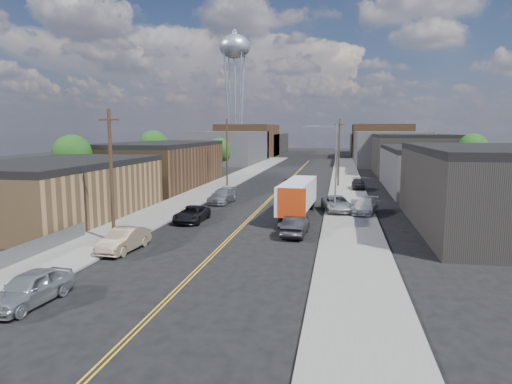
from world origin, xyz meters
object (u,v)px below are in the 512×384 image
at_px(semi_truck, 299,195).
at_px(car_ahead_truck, 289,185).
at_px(car_right_oncoming, 295,226).
at_px(car_left_a, 30,288).
at_px(car_left_b, 124,240).
at_px(water_tower, 235,51).
at_px(car_right_lot_c, 358,184).
at_px(car_left_c, 192,214).
at_px(car_right_lot_b, 365,206).
at_px(car_right_lot_a, 337,204).
at_px(car_left_d, 222,196).

relative_size(semi_truck, car_ahead_truck, 2.42).
bearing_deg(car_right_oncoming, semi_truck, -83.61).
bearing_deg(semi_truck, car_left_a, -109.75).
distance_m(semi_truck, car_left_b, 18.92).
relative_size(water_tower, car_left_b, 7.49).
relative_size(car_left_a, car_right_lot_c, 1.11).
bearing_deg(car_left_c, car_left_a, -93.71).
bearing_deg(car_right_oncoming, car_right_lot_b, -116.75).
xyz_separation_m(water_tower, car_left_b, (15.60, -102.00, -29.84)).
distance_m(car_left_b, car_right_lot_c, 40.40).
bearing_deg(water_tower, car_right_lot_a, -70.23).
distance_m(car_right_lot_b, car_right_lot_c, 19.05).
bearing_deg(car_ahead_truck, car_left_d, -114.65).
xyz_separation_m(car_left_b, car_right_lot_b, (17.40, 17.40, 0.08)).
height_order(semi_truck, car_right_lot_c, semi_truck).
distance_m(car_left_c, car_right_lot_c, 30.29).
xyz_separation_m(car_left_d, car_right_lot_a, (13.20, -3.95, 0.12)).
height_order(semi_truck, car_right_oncoming, semi_truck).
distance_m(car_left_c, car_right_lot_b, 17.33).
distance_m(water_tower, car_left_d, 87.12).
relative_size(car_left_c, car_right_oncoming, 1.07).
distance_m(car_left_b, car_left_c, 10.83).
relative_size(car_right_lot_c, car_ahead_truck, 0.75).
bearing_deg(water_tower, semi_truck, -72.98).
height_order(car_left_c, car_right_lot_a, car_right_lot_a).
xyz_separation_m(car_left_d, car_ahead_truck, (6.50, 12.06, -0.00)).
xyz_separation_m(water_tower, car_left_c, (17.00, -91.26, -29.92)).
relative_size(water_tower, car_right_oncoming, 7.56).
distance_m(car_left_a, car_left_d, 31.97).
xyz_separation_m(car_right_lot_b, car_ahead_truck, (-9.50, 16.60, -0.08)).
bearing_deg(car_right_lot_c, car_right_lot_a, -100.29).
height_order(water_tower, car_right_lot_a, water_tower).
distance_m(water_tower, semi_truck, 94.96).
height_order(car_left_b, car_right_oncoming, car_left_b).
bearing_deg(semi_truck, car_right_lot_c, 76.19).
height_order(car_left_a, car_right_lot_c, car_left_a).
bearing_deg(car_right_lot_c, car_left_a, -112.14).
height_order(semi_truck, car_left_a, semi_truck).
bearing_deg(car_ahead_truck, car_right_lot_b, -56.54).
bearing_deg(car_right_lot_a, car_left_d, 152.26).
height_order(car_left_b, car_right_lot_c, car_right_lot_c).
distance_m(semi_truck, car_right_lot_a, 4.65).
distance_m(water_tower, car_right_lot_b, 95.56).
height_order(car_left_b, car_left_c, car_left_b).
height_order(car_right_oncoming, car_right_lot_c, car_right_lot_c).
xyz_separation_m(car_left_d, car_right_lot_b, (16.00, -4.53, 0.08)).
xyz_separation_m(car_left_a, car_right_lot_c, (17.34, 46.46, 0.07)).
bearing_deg(car_left_c, water_tower, 100.54).
bearing_deg(car_left_a, car_left_d, 92.53).
xyz_separation_m(water_tower, car_right_lot_c, (33.00, -65.54, -29.75)).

